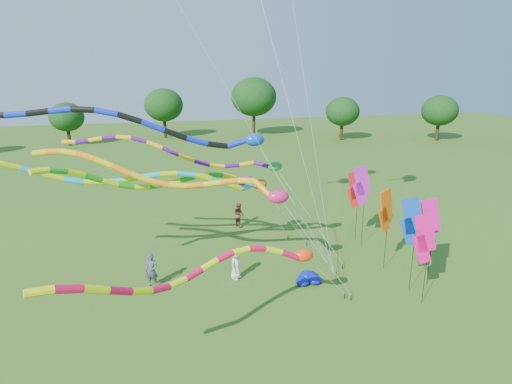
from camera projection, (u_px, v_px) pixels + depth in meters
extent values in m
plane|color=#2B5817|center=(320.00, 327.00, 18.56)|extent=(160.00, 160.00, 0.00)
cylinder|color=#382314|center=(437.00, 133.00, 67.54)|extent=(0.50, 0.50, 2.31)
ellipsoid|color=#0F3A12|center=(440.00, 114.00, 66.71)|extent=(4.88, 4.88, 4.15)
cylinder|color=#382314|center=(341.00, 133.00, 66.34)|extent=(0.50, 0.50, 2.54)
ellipsoid|color=#0F3A12|center=(342.00, 112.00, 65.43)|extent=(5.35, 5.35, 4.55)
cylinder|color=#382314|center=(254.00, 127.00, 71.86)|extent=(0.50, 0.50, 2.93)
ellipsoid|color=#0F3A12|center=(254.00, 104.00, 70.81)|extent=(6.18, 6.18, 5.26)
cylinder|color=#382314|center=(167.00, 133.00, 67.27)|extent=(0.50, 0.50, 2.51)
ellipsoid|color=#0F3A12|center=(166.00, 112.00, 66.37)|extent=(5.29, 5.29, 4.50)
cylinder|color=#382314|center=(72.00, 140.00, 61.21)|extent=(0.50, 0.50, 2.27)
ellipsoid|color=#0F3A12|center=(69.00, 119.00, 60.39)|extent=(4.79, 4.79, 4.07)
cylinder|color=black|center=(345.00, 296.00, 20.76)|extent=(0.05, 0.05, 0.30)
cylinder|color=silver|center=(325.00, 276.00, 19.48)|extent=(0.02, 0.02, 4.05)
ellipsoid|color=#F43C0C|center=(303.00, 255.00, 18.25)|extent=(0.88, 0.57, 0.57)
cylinder|color=#FE0E43|center=(289.00, 255.00, 17.85)|extent=(0.26, 0.26, 0.84)
cylinder|color=#F6FF0D|center=(273.00, 250.00, 17.47)|extent=(0.26, 0.26, 0.80)
cylinder|color=#FE0E43|center=(257.00, 249.00, 17.09)|extent=(0.26, 0.26, 0.76)
cylinder|color=#F6FF0D|center=(241.00, 251.00, 16.71)|extent=(0.26, 0.26, 0.73)
cylinder|color=#FE0E43|center=(225.00, 257.00, 16.31)|extent=(0.26, 0.26, 0.74)
cylinder|color=#F6FF0D|center=(209.00, 265.00, 15.88)|extent=(0.26, 0.26, 0.75)
cylinder|color=#FE0E43|center=(194.00, 274.00, 15.41)|extent=(0.26, 0.26, 0.75)
cylinder|color=#F6FF0D|center=(177.00, 283.00, 14.87)|extent=(0.26, 0.26, 0.75)
cylinder|color=#FE0E43|center=(160.00, 289.00, 14.27)|extent=(0.26, 0.26, 0.78)
cylinder|color=#F6FF0D|center=(141.00, 291.00, 13.63)|extent=(0.26, 0.26, 0.81)
cylinder|color=#FE0E43|center=(120.00, 291.00, 12.97)|extent=(0.26, 0.26, 0.83)
cylinder|color=#F6FF0D|center=(96.00, 289.00, 12.35)|extent=(0.26, 0.26, 0.81)
cylinder|color=#FE0E43|center=(69.00, 289.00, 11.78)|extent=(0.26, 0.26, 0.77)
cylinder|color=#F6FF0D|center=(39.00, 292.00, 11.30)|extent=(0.26, 0.26, 0.74)
cylinder|color=black|center=(351.00, 298.00, 20.62)|extent=(0.05, 0.05, 0.30)
cylinder|color=silver|center=(316.00, 247.00, 20.15)|extent=(0.02, 0.02, 6.01)
ellipsoid|color=#E5196B|center=(278.00, 197.00, 19.72)|extent=(1.01, 0.65, 0.65)
cylinder|color=orange|center=(263.00, 189.00, 19.98)|extent=(0.29, 0.29, 1.12)
cylinder|color=#E0B40B|center=(246.00, 181.00, 20.27)|extent=(0.29, 0.29, 0.82)
cylinder|color=orange|center=(229.00, 181.00, 20.38)|extent=(0.29, 0.29, 0.83)
cylinder|color=#E0B40B|center=(212.00, 184.00, 20.44)|extent=(0.29, 0.29, 0.83)
cylinder|color=orange|center=(195.00, 185.00, 20.44)|extent=(0.29, 0.29, 0.83)
cylinder|color=#E0B40B|center=(177.00, 185.00, 20.38)|extent=(0.29, 0.29, 0.84)
cylinder|color=orange|center=(159.00, 183.00, 20.26)|extent=(0.29, 0.29, 0.87)
cylinder|color=#E0B40B|center=(141.00, 177.00, 20.10)|extent=(0.29, 0.29, 0.90)
cylinder|color=orange|center=(122.00, 170.00, 19.96)|extent=(0.29, 0.29, 0.91)
cylinder|color=#E0B40B|center=(104.00, 163.00, 19.86)|extent=(0.29, 0.29, 0.89)
cylinder|color=orange|center=(86.00, 156.00, 19.85)|extent=(0.29, 0.29, 0.85)
cylinder|color=#E0B40B|center=(70.00, 153.00, 19.93)|extent=(0.29, 0.29, 0.82)
cylinder|color=orange|center=(55.00, 152.00, 20.12)|extent=(0.29, 0.29, 0.83)
cylinder|color=#E0B40B|center=(41.00, 153.00, 20.39)|extent=(0.29, 0.29, 0.85)
cylinder|color=black|center=(343.00, 267.00, 23.89)|extent=(0.05, 0.05, 0.30)
cylinder|color=silver|center=(310.00, 217.00, 23.09)|extent=(0.02, 0.02, 6.80)
ellipsoid|color=#1A9132|center=(275.00, 166.00, 22.33)|extent=(0.77, 0.49, 0.49)
cylinder|color=#560C88|center=(261.00, 164.00, 22.54)|extent=(0.22, 0.22, 0.90)
cylinder|color=#FFB50D|center=(247.00, 164.00, 22.70)|extent=(0.22, 0.22, 0.79)
cylinder|color=#560C88|center=(232.00, 166.00, 22.57)|extent=(0.22, 0.22, 0.79)
cylinder|color=#FFB50D|center=(217.00, 166.00, 22.38)|extent=(0.22, 0.22, 0.80)
cylinder|color=#560C88|center=(202.00, 163.00, 22.15)|extent=(0.22, 0.22, 0.83)
cylinder|color=#FFB50D|center=(186.00, 158.00, 21.90)|extent=(0.22, 0.22, 0.86)
cylinder|color=#560C88|center=(171.00, 151.00, 21.68)|extent=(0.22, 0.22, 0.86)
cylinder|color=#FFB50D|center=(155.00, 145.00, 21.52)|extent=(0.22, 0.22, 0.83)
cylinder|color=#560C88|center=(139.00, 140.00, 21.44)|extent=(0.22, 0.22, 0.79)
cylinder|color=#FFB50D|center=(124.00, 137.00, 21.47)|extent=(0.22, 0.22, 0.77)
cylinder|color=#560C88|center=(110.00, 137.00, 21.60)|extent=(0.22, 0.22, 0.79)
cylinder|color=#FFB50D|center=(96.00, 139.00, 21.79)|extent=(0.22, 0.22, 0.80)
cylinder|color=#560C88|center=(83.00, 141.00, 22.01)|extent=(0.22, 0.22, 0.80)
cylinder|color=#FFB50D|center=(70.00, 142.00, 22.22)|extent=(0.22, 0.22, 0.79)
cylinder|color=black|center=(336.00, 274.00, 22.99)|extent=(0.05, 0.05, 0.30)
cylinder|color=silver|center=(298.00, 210.00, 21.60)|extent=(0.02, 0.02, 8.51)
ellipsoid|color=#0D3FBA|center=(255.00, 140.00, 20.23)|extent=(0.94, 0.60, 0.60)
cylinder|color=#0E21E1|center=(237.00, 143.00, 20.16)|extent=(0.27, 0.27, 0.99)
cylinder|color=black|center=(217.00, 145.00, 19.94)|extent=(0.27, 0.27, 0.99)
cylinder|color=#0E21E1|center=(197.00, 141.00, 19.54)|extent=(0.27, 0.27, 1.02)
cylinder|color=black|center=(175.00, 134.00, 19.14)|extent=(0.27, 0.27, 1.04)
cylinder|color=#0E21E1|center=(153.00, 126.00, 18.77)|extent=(0.27, 0.27, 1.04)
cylinder|color=black|center=(130.00, 118.00, 18.48)|extent=(0.27, 0.27, 1.01)
cylinder|color=#0E21E1|center=(106.00, 112.00, 18.27)|extent=(0.27, 0.27, 0.97)
cylinder|color=black|center=(83.00, 110.00, 18.17)|extent=(0.27, 0.27, 0.96)
cylinder|color=#0E21E1|center=(60.00, 110.00, 18.16)|extent=(0.27, 0.27, 0.97)
cylinder|color=black|center=(38.00, 112.00, 18.20)|extent=(0.27, 0.27, 0.98)
cylinder|color=#0E21E1|center=(16.00, 115.00, 18.25)|extent=(0.27, 0.27, 0.97)
cylinder|color=black|center=(307.00, 244.00, 27.04)|extent=(0.05, 0.05, 0.30)
cylinder|color=silver|center=(284.00, 214.00, 25.78)|extent=(0.02, 0.02, 5.33)
ellipsoid|color=#D0620C|center=(259.00, 184.00, 24.56)|extent=(0.98, 0.63, 0.63)
cylinder|color=#0DB3DF|center=(247.00, 187.00, 24.08)|extent=(0.28, 0.28, 0.98)
cylinder|color=#C7D80B|center=(234.00, 186.00, 23.47)|extent=(0.28, 0.28, 0.98)
cylinder|color=#0DB3DF|center=(219.00, 181.00, 22.94)|extent=(0.28, 0.28, 0.97)
cylinder|color=#C7D80B|center=(203.00, 177.00, 22.50)|extent=(0.28, 0.28, 0.94)
cylinder|color=#0DB3DF|center=(186.00, 174.00, 22.14)|extent=(0.28, 0.28, 0.91)
cylinder|color=#C7D80B|center=(168.00, 174.00, 21.88)|extent=(0.28, 0.28, 0.90)
cylinder|color=#0DB3DF|center=(150.00, 176.00, 21.70)|extent=(0.28, 0.28, 0.91)
cylinder|color=#C7D80B|center=(132.00, 179.00, 21.55)|extent=(0.28, 0.28, 0.92)
cylinder|color=#0DB3DF|center=(113.00, 181.00, 21.39)|extent=(0.28, 0.28, 0.91)
cylinder|color=#C7D80B|center=(94.00, 182.00, 21.19)|extent=(0.28, 0.28, 0.91)
cylinder|color=#0DB3DF|center=(74.00, 181.00, 20.91)|extent=(0.28, 0.28, 0.92)
cylinder|color=#C7D80B|center=(53.00, 177.00, 20.54)|extent=(0.28, 0.28, 0.95)
cylinder|color=#0DB3DF|center=(31.00, 171.00, 20.08)|extent=(0.28, 0.28, 0.97)
cylinder|color=#C7D80B|center=(8.00, 165.00, 19.56)|extent=(0.28, 0.28, 0.96)
cylinder|color=black|center=(288.00, 237.00, 28.18)|extent=(0.05, 0.05, 0.30)
cylinder|color=silver|center=(268.00, 209.00, 26.63)|extent=(0.02, 0.02, 5.37)
ellipsoid|color=#980D8C|center=(246.00, 181.00, 25.10)|extent=(1.03, 0.66, 0.66)
cylinder|color=#1AA816|center=(238.00, 180.00, 24.41)|extent=(0.30, 0.30, 1.05)
cylinder|color=#E6F60C|center=(228.00, 177.00, 23.69)|extent=(0.30, 0.30, 0.82)
cylinder|color=#1AA816|center=(216.00, 175.00, 23.28)|extent=(0.30, 0.30, 0.79)
cylinder|color=#E6F60C|center=(202.00, 176.00, 22.95)|extent=(0.30, 0.30, 0.79)
cylinder|color=#1AA816|center=(187.00, 179.00, 22.67)|extent=(0.30, 0.30, 0.81)
cylinder|color=#E6F60C|center=(172.00, 182.00, 22.42)|extent=(0.30, 0.30, 0.81)
cylinder|color=#1AA816|center=(157.00, 186.00, 22.15)|extent=(0.30, 0.30, 0.79)
cylinder|color=#E6F60C|center=(142.00, 187.00, 21.82)|extent=(0.30, 0.30, 0.79)
cylinder|color=#1AA816|center=(126.00, 186.00, 21.41)|extent=(0.30, 0.30, 0.81)
cylinder|color=#E6F60C|center=(110.00, 182.00, 20.91)|extent=(0.30, 0.30, 0.85)
cylinder|color=#1AA816|center=(93.00, 178.00, 20.34)|extent=(0.30, 0.30, 0.86)
cylinder|color=#E6F60C|center=(76.00, 173.00, 19.72)|extent=(0.30, 0.30, 0.85)
cylinder|color=#1AA816|center=(58.00, 171.00, 19.09)|extent=(0.30, 0.30, 0.82)
cylinder|color=#E6F60C|center=(39.00, 171.00, 18.48)|extent=(0.30, 0.30, 0.80)
cylinder|color=black|center=(333.00, 275.00, 22.86)|extent=(0.04, 0.04, 0.30)
cylinder|color=silver|center=(304.00, 81.00, 19.38)|extent=(0.01, 0.01, 20.36)
cylinder|color=black|center=(333.00, 275.00, 22.86)|extent=(0.04, 0.04, 0.30)
cylinder|color=silver|center=(212.00, 62.00, 17.75)|extent=(0.01, 0.01, 24.96)
cylinder|color=black|center=(333.00, 275.00, 22.86)|extent=(0.04, 0.04, 0.30)
cylinder|color=silver|center=(290.00, 111.00, 23.00)|extent=(0.01, 0.01, 17.96)
cylinder|color=black|center=(357.00, 208.00, 27.57)|extent=(0.02, 0.02, 4.31)
cube|color=red|center=(356.00, 185.00, 27.07)|extent=(1.16, 0.13, 1.93)
cube|color=red|center=(354.00, 197.00, 27.27)|extent=(1.01, 0.12, 1.51)
cylinder|color=black|center=(364.00, 209.00, 26.54)|extent=(0.02, 0.02, 4.82)
cube|color=#B718B6|center=(362.00, 181.00, 26.06)|extent=(1.13, 0.42, 1.93)
cube|color=#B718B6|center=(360.00, 193.00, 26.28)|extent=(0.98, 0.38, 1.51)
cylinder|color=black|center=(387.00, 232.00, 23.44)|extent=(0.02, 0.02, 4.34)
cube|color=#E3550B|center=(386.00, 206.00, 22.89)|extent=(1.12, 0.47, 1.93)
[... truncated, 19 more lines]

